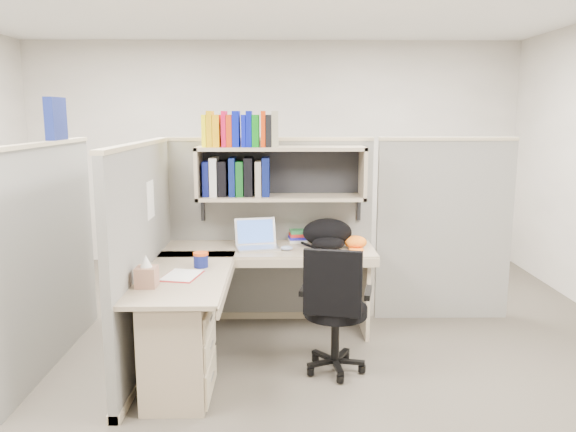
{
  "coord_description": "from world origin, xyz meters",
  "views": [
    {
      "loc": [
        0.1,
        -3.97,
        1.82
      ],
      "look_at": [
        0.15,
        0.25,
        1.06
      ],
      "focal_mm": 35.0,
      "sensor_mm": 36.0,
      "label": 1
    }
  ],
  "objects_px": {
    "desk": "(208,318)",
    "task_chair": "(335,329)",
    "backpack": "(328,234)",
    "laptop": "(258,234)",
    "snack_canister": "(201,259)"
  },
  "relations": [
    {
      "from": "desk",
      "to": "task_chair",
      "type": "bearing_deg",
      "value": 3.19
    },
    {
      "from": "backpack",
      "to": "snack_canister",
      "type": "relative_size",
      "value": 3.68
    },
    {
      "from": "laptop",
      "to": "backpack",
      "type": "distance_m",
      "value": 0.58
    },
    {
      "from": "backpack",
      "to": "laptop",
      "type": "bearing_deg",
      "value": 168.57
    },
    {
      "from": "snack_canister",
      "to": "task_chair",
      "type": "bearing_deg",
      "value": -12.9
    },
    {
      "from": "snack_canister",
      "to": "backpack",
      "type": "bearing_deg",
      "value": 30.51
    },
    {
      "from": "desk",
      "to": "backpack",
      "type": "height_order",
      "value": "backpack"
    },
    {
      "from": "desk",
      "to": "laptop",
      "type": "xyz_separation_m",
      "value": [
        0.32,
        0.83,
        0.41
      ]
    },
    {
      "from": "backpack",
      "to": "task_chair",
      "type": "relative_size",
      "value": 0.43
    },
    {
      "from": "desk",
      "to": "backpack",
      "type": "distance_m",
      "value": 1.29
    },
    {
      "from": "backpack",
      "to": "snack_canister",
      "type": "xyz_separation_m",
      "value": [
        -0.97,
        -0.57,
        -0.06
      ]
    },
    {
      "from": "snack_canister",
      "to": "task_chair",
      "type": "height_order",
      "value": "task_chair"
    },
    {
      "from": "laptop",
      "to": "task_chair",
      "type": "height_order",
      "value": "laptop"
    },
    {
      "from": "laptop",
      "to": "task_chair",
      "type": "distance_m",
      "value": 1.1
    },
    {
      "from": "backpack",
      "to": "task_chair",
      "type": "bearing_deg",
      "value": -102.91
    }
  ]
}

